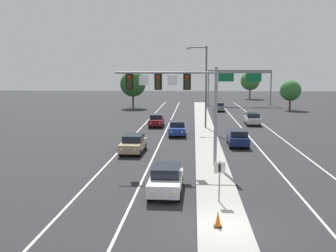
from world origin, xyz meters
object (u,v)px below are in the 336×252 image
traffic_cone_median_nose (218,219)px  tree_far_right_b (250,81)px  car_oncoming_white (166,179)px  car_receding_grey (219,107)px  street_lamp_median (204,82)px  tree_far_right_c (290,91)px  car_oncoming_blue (177,128)px  car_oncoming_darkred (157,120)px  median_sign_post (219,175)px  tree_far_left_b (133,84)px  car_oncoming_tan (133,143)px  car_receding_silver (252,119)px  overhead_signal_mast (180,93)px  highway_sign_gantry (240,76)px  car_receding_navy (238,137)px

traffic_cone_median_nose → tree_far_right_b: tree_far_right_b is taller
car_oncoming_white → car_receding_grey: (6.16, 48.56, 0.00)m
street_lamp_median → tree_far_right_c: bearing=56.7°
car_oncoming_blue → car_receding_grey: bearing=76.9°
car_oncoming_blue → car_oncoming_darkred: same height
median_sign_post → tree_far_left_b: 57.55m
car_oncoming_tan → car_receding_grey: size_ratio=1.00×
car_oncoming_tan → median_sign_post: bearing=-63.3°
car_receding_silver → tree_far_left_b: (-19.69, 23.54, 3.88)m
car_oncoming_blue → overhead_signal_mast: bearing=-86.9°
street_lamp_median → car_oncoming_darkred: street_lamp_median is taller
tree_far_right_b → tree_far_left_b: 39.11m
tree_far_right_b → highway_sign_gantry: bearing=-103.6°
car_oncoming_blue → traffic_cone_median_nose: (2.91, -26.39, -0.31)m
car_oncoming_tan → car_oncoming_darkred: bearing=88.4°
overhead_signal_mast → car_receding_grey: bearing=82.4°
overhead_signal_mast → tree_far_right_c: bearing=67.3°
overhead_signal_mast → car_oncoming_tan: overhead_signal_mast is taller
car_oncoming_blue → traffic_cone_median_nose: 26.55m
traffic_cone_median_nose → car_receding_grey: bearing=86.3°
car_receding_navy → highway_sign_gantry: bearing=83.3°
car_receding_grey → traffic_cone_median_nose: 54.00m
car_oncoming_blue → highway_sign_gantry: size_ratio=0.34×
car_oncoming_tan → car_receding_grey: (9.82, 37.27, 0.00)m
car_receding_navy → car_oncoming_tan: bearing=-158.3°
traffic_cone_median_nose → tree_far_left_b: bearing=102.3°
overhead_signal_mast → median_sign_post: (2.40, -8.39, -3.92)m
overhead_signal_mast → car_receding_grey: size_ratio=1.66×
car_receding_silver → car_receding_grey: (-3.28, 18.04, 0.00)m
overhead_signal_mast → traffic_cone_median_nose: overhead_signal_mast is taller
car_receding_grey → highway_sign_gantry: (5.00, 12.50, 5.34)m
car_oncoming_white → tree_far_right_b: tree_far_right_b is taller
car_oncoming_darkred → car_receding_navy: (8.99, -13.03, 0.00)m
car_oncoming_tan → traffic_cone_median_nose: (6.35, -16.61, -0.31)m
overhead_signal_mast → car_oncoming_blue: (-0.78, 14.55, -4.68)m
median_sign_post → car_receding_navy: (2.84, 16.91, -0.77)m
car_oncoming_blue → car_receding_grey: 28.23m
traffic_cone_median_nose → car_oncoming_darkred: bearing=100.0°
car_receding_grey → tree_far_right_b: 35.84m
car_oncoming_tan → tree_far_left_b: tree_far_left_b is taller
car_oncoming_white → car_receding_navy: size_ratio=1.00×
street_lamp_median → car_receding_grey: bearing=81.5°
car_receding_navy → car_receding_silver: 15.90m
median_sign_post → car_oncoming_tan: (-6.62, 13.15, -0.77)m
overhead_signal_mast → car_receding_grey: (5.61, 42.04, -4.68)m
median_sign_post → tree_far_left_b: bearing=103.3°
tree_far_right_c → tree_far_right_b: bearing=95.5°
tree_far_right_b → tree_far_right_c: (2.99, -31.07, -1.11)m
tree_far_right_b → median_sign_post: bearing=-99.0°
car_oncoming_darkred → tree_far_right_c: bearing=46.2°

